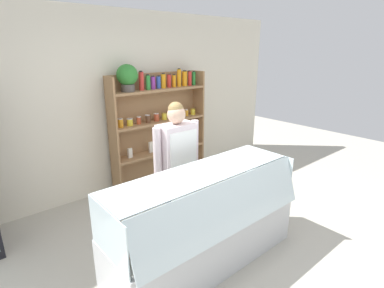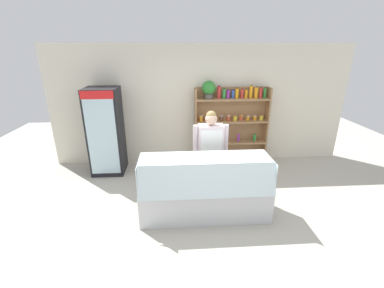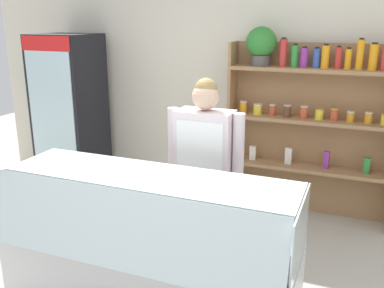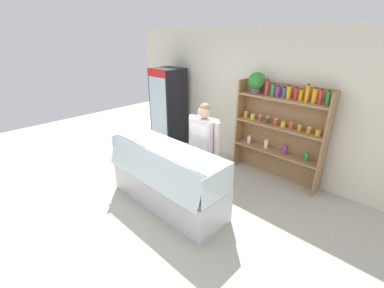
# 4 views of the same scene
# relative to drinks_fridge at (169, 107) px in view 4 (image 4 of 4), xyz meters

# --- Properties ---
(ground_plane) EXTENTS (12.00, 12.00, 0.00)m
(ground_plane) POSITION_rel_drinks_fridge_xyz_m (2.08, -1.79, -0.93)
(ground_plane) COLOR #B7B2A3
(back_wall) EXTENTS (6.80, 0.10, 2.70)m
(back_wall) POSITION_rel_drinks_fridge_xyz_m (2.08, 0.51, 0.42)
(back_wall) COLOR silver
(back_wall) RESTS_ON ground
(drinks_fridge) EXTENTS (0.67, 0.66, 1.85)m
(drinks_fridge) POSITION_rel_drinks_fridge_xyz_m (0.00, 0.00, 0.00)
(drinks_fridge) COLOR black
(drinks_fridge) RESTS_ON ground
(shelving_unit) EXTENTS (1.66, 0.30, 1.94)m
(shelving_unit) POSITION_rel_drinks_fridge_xyz_m (2.67, 0.26, 0.21)
(shelving_unit) COLOR #9E754C
(shelving_unit) RESTS_ON ground
(deli_display_case) EXTENTS (2.06, 0.75, 1.01)m
(deli_display_case) POSITION_rel_drinks_fridge_xyz_m (1.92, -1.73, -0.61)
(deli_display_case) COLOR silver
(deli_display_case) RESTS_ON ground
(shop_clerk) EXTENTS (0.63, 0.25, 1.59)m
(shop_clerk) POSITION_rel_drinks_fridge_xyz_m (2.10, -1.07, 0.01)
(shop_clerk) COLOR #383D51
(shop_clerk) RESTS_ON ground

